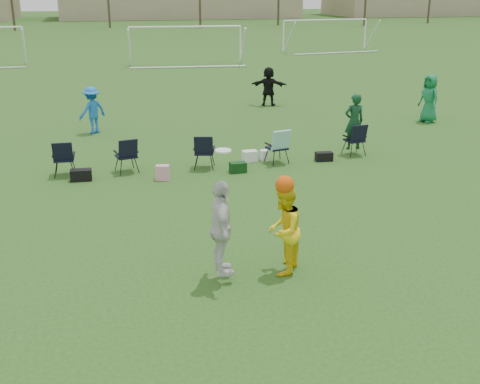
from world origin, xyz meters
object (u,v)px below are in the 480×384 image
object	(u,v)px
fielder_black	(269,86)
goal_mid	(185,34)
fielder_green_far	(429,98)
goal_right	(326,26)
center_contest	(256,228)
fielder_blue	(92,110)

from	to	relation	value
fielder_black	goal_mid	xyz separation A→B (m)	(-1.37, 15.40, 1.10)
fielder_green_far	goal_right	world-z (taller)	goal_right
fielder_green_far	fielder_black	xyz separation A→B (m)	(-4.98, 4.60, -0.07)
fielder_green_far	center_contest	xyz separation A→B (m)	(-9.55, -10.98, 0.02)
fielder_green_far	goal_mid	world-z (taller)	goal_mid
center_contest	goal_right	size ratio (longest dim) A/B	0.32
fielder_black	fielder_green_far	bearing A→B (deg)	159.83
fielder_blue	goal_mid	world-z (taller)	goal_mid
fielder_black	goal_right	size ratio (longest dim) A/B	0.23
center_contest	goal_right	xyz separation A→B (m)	(15.20, 36.99, 1.01)
center_contest	goal_mid	size ratio (longest dim) A/B	0.32
fielder_blue	center_contest	distance (m)	12.28
fielder_green_far	fielder_black	bearing A→B (deg)	-147.15
fielder_blue	fielder_black	size ratio (longest dim) A/B	0.98
fielder_black	goal_right	bearing A→B (deg)	-93.85
goal_mid	goal_right	bearing A→B (deg)	30.57
fielder_blue	fielder_black	bearing A→B (deg)	170.17
center_contest	goal_right	world-z (taller)	goal_right
fielder_blue	fielder_green_far	bearing A→B (deg)	139.45
goal_right	goal_mid	bearing A→B (deg)	-161.43
fielder_green_far	center_contest	size ratio (longest dim) A/B	0.76
fielder_black	goal_mid	bearing A→B (deg)	-62.36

